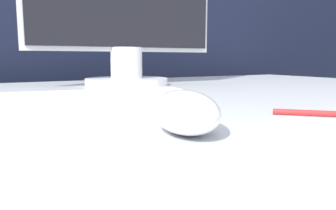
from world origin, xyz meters
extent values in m
cube|color=black|center=(0.00, 0.69, 0.60)|extent=(5.00, 0.03, 1.19)
ellipsoid|color=white|center=(0.08, -0.30, 0.74)|extent=(0.10, 0.13, 0.04)
cube|color=silver|center=(0.00, -0.09, 0.73)|extent=(0.42, 0.18, 0.02)
cube|color=white|center=(0.00, -0.09, 0.74)|extent=(0.39, 0.16, 0.01)
cylinder|color=white|center=(0.25, 0.29, 0.73)|extent=(0.23, 0.23, 0.02)
cylinder|color=white|center=(0.25, 0.29, 0.78)|extent=(0.09, 0.09, 0.09)
cylinder|color=red|center=(0.29, -0.31, 0.72)|extent=(0.10, 0.10, 0.01)
camera|label=1|loc=(-0.10, -0.57, 0.79)|focal=35.00mm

